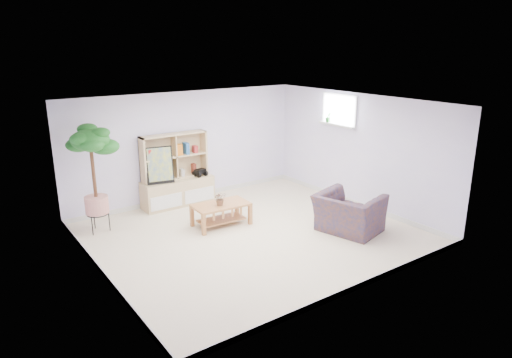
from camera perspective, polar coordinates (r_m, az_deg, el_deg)
floor at (r=8.46m, az=-0.49°, el=-6.89°), size 5.50×5.00×0.01m
ceiling at (r=7.82m, az=-0.53°, el=9.45°), size 5.50×5.00×0.01m
walls at (r=8.06m, az=-0.51°, el=0.96°), size 5.51×5.01×2.40m
baseboard at (r=8.45m, az=-0.49°, el=-6.58°), size 5.50×5.00×0.10m
window at (r=10.09m, az=10.41°, el=8.51°), size 0.10×0.98×0.68m
window_sill at (r=10.10m, az=10.07°, el=6.69°), size 0.14×1.00×0.04m
storage_unit at (r=9.86m, az=-9.86°, el=1.09°), size 1.56×0.53×1.56m
poster at (r=9.58m, az=-11.96°, el=1.69°), size 0.57×0.24×0.77m
toy_truck at (r=10.04m, az=-7.01°, el=0.86°), size 0.38×0.29×0.18m
coffee_table at (r=8.81m, az=-4.37°, el=-4.45°), size 1.09×0.64×0.43m
table_plant at (r=8.62m, az=-4.50°, el=-2.45°), size 0.29×0.27×0.27m
floor_tree at (r=8.75m, az=-19.57°, el=-0.11°), size 0.97×0.97×2.01m
armchair at (r=8.60m, az=11.53°, el=-3.89°), size 1.22×1.32×0.83m
sill_plant at (r=10.27m, az=8.99°, el=7.66°), size 0.14×0.12×0.23m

